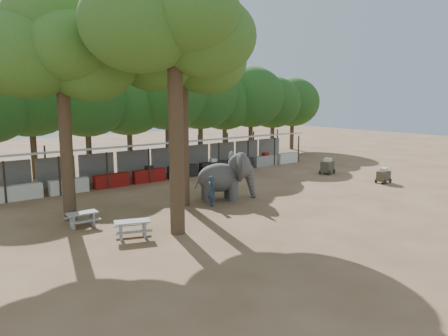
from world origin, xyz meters
TOP-DOWN VIEW (x-y plane):
  - ground at (0.00, 0.00)m, footprint 100.00×100.00m
  - vendor_stalls at (-0.00, 13.84)m, footprint 28.00×2.99m
  - yard_tree_left at (-9.13, 7.19)m, footprint 7.10×6.90m
  - yard_tree_center at (-6.13, 2.19)m, footprint 7.10×6.90m
  - yard_tree_back at (-3.13, 6.19)m, footprint 7.10×6.90m
  - backdrop_trees at (0.00, 19.00)m, footprint 46.46×5.95m
  - elephant at (-0.39, 5.54)m, footprint 3.68×2.84m
  - handler at (-1.97, 4.86)m, footprint 0.55×0.69m
  - picnic_table_near at (-7.86, 2.66)m, footprint 1.86×1.77m
  - picnic_table_far at (-8.95, 5.55)m, footprint 1.43×1.30m
  - cart_front at (11.17, 2.54)m, footprint 1.12×0.77m
  - cart_back at (10.96, 7.20)m, footprint 1.43×1.12m

SIDE VIEW (x-z plane):
  - ground at x=0.00m, z-range 0.00..0.00m
  - picnic_table_far at x=-8.95m, z-range 0.11..0.79m
  - picnic_table_near at x=-7.86m, z-range 0.11..0.86m
  - cart_front at x=11.17m, z-range -0.01..1.05m
  - cart_back at x=10.96m, z-range -0.01..1.22m
  - handler at x=-1.97m, z-range 0.00..1.68m
  - vendor_stalls at x=0.00m, z-range -0.22..2.58m
  - elephant at x=-0.39m, z-range 0.00..2.74m
  - backdrop_trees at x=0.00m, z-range 1.35..9.68m
  - yard_tree_left at x=-9.13m, z-range 2.69..13.71m
  - yard_tree_back at x=-3.13m, z-range 2.86..14.22m
  - yard_tree_center at x=-6.13m, z-range 3.19..15.23m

